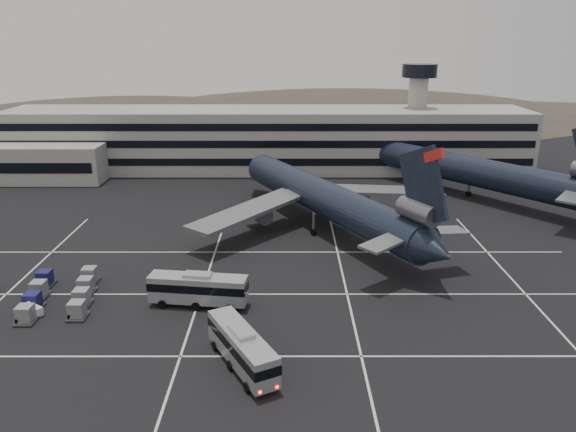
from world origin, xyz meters
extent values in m
plane|color=black|center=(0.00, 0.00, 0.00)|extent=(260.00, 260.00, 0.00)
cube|color=silver|center=(0.00, -10.00, 0.01)|extent=(90.00, 0.25, 0.01)
cube|color=silver|center=(0.00, 4.00, 0.01)|extent=(90.00, 0.25, 0.01)
cube|color=silver|center=(0.00, 18.00, 0.01)|extent=(90.00, 0.25, 0.01)
cube|color=silver|center=(-30.00, 6.00, 0.01)|extent=(0.25, 55.00, 0.01)
cube|color=silver|center=(-6.00, 6.00, 0.01)|extent=(0.25, 55.00, 0.01)
cube|color=silver|center=(12.00, 6.00, 0.01)|extent=(0.25, 55.00, 0.01)
cube|color=silver|center=(34.00, 6.00, 0.01)|extent=(0.25, 55.00, 0.01)
cube|color=gray|center=(0.00, 72.00, 7.00)|extent=(120.00, 18.00, 14.00)
cube|color=black|center=(0.00, 62.95, 3.50)|extent=(118.00, 0.20, 1.60)
cube|color=black|center=(0.00, 62.95, 7.50)|extent=(118.00, 0.20, 1.60)
cube|color=black|center=(0.00, 62.95, 11.20)|extent=(118.00, 0.20, 1.60)
cube|color=gray|center=(-50.00, 60.00, 4.00)|extent=(30.00, 10.00, 8.00)
cylinder|color=gray|center=(35.00, 74.00, 11.00)|extent=(4.40, 4.40, 22.00)
cylinder|color=black|center=(35.00, 74.00, 22.50)|extent=(8.00, 8.00, 3.00)
ellipsoid|color=#38332B|center=(-60.00, 170.00, -10.50)|extent=(196.00, 140.00, 32.00)
ellipsoid|color=#38332B|center=(30.00, 170.00, -13.50)|extent=(252.00, 180.00, 44.00)
ellipsoid|color=#38332B|center=(110.00, 170.00, -9.00)|extent=(168.00, 120.00, 24.00)
cylinder|color=black|center=(10.68, 28.47, 5.20)|extent=(27.25, 45.11, 5.60)
cone|color=black|center=(-1.49, 51.67, 5.20)|extent=(7.05, 6.59, 5.60)
cone|color=black|center=(22.98, 5.00, 5.20)|extent=(6.79, 6.77, 5.04)
cube|color=black|center=(21.36, 8.10, 12.60)|extent=(4.84, 8.62, 10.97)
cube|color=red|center=(22.06, 6.77, 16.80)|extent=(1.99, 3.12, 2.24)
cylinder|color=#595B60|center=(21.13, 8.54, 9.30)|extent=(5.18, 6.57, 2.70)
cube|color=slate|center=(17.17, 7.04, 5.80)|extent=(7.82, 7.25, 0.87)
cube|color=slate|center=(24.61, 10.94, 5.80)|extent=(8.09, 5.11, 0.87)
cube|color=slate|center=(-1.32, 24.44, 4.40)|extent=(18.43, 20.33, 1.75)
cylinder|color=#595B60|center=(-0.06, 28.49, 2.70)|extent=(4.95, 6.12, 2.70)
cube|color=slate|center=(20.82, 36.05, 4.40)|extent=(22.44, 7.65, 1.75)
cylinder|color=#595B60|center=(16.77, 37.31, 2.70)|extent=(4.95, 6.12, 2.70)
cylinder|color=slate|center=(3.55, 42.07, 2.20)|extent=(0.44, 0.44, 3.00)
cylinder|color=black|center=(3.55, 42.07, 0.55)|extent=(0.95, 1.21, 1.10)
cylinder|color=slate|center=(8.77, 25.21, 2.20)|extent=(0.44, 0.44, 3.00)
cylinder|color=black|center=(8.77, 25.21, 0.55)|extent=(0.95, 1.21, 1.10)
cylinder|color=slate|center=(14.44, 28.18, 2.20)|extent=(0.44, 0.44, 3.00)
cylinder|color=black|center=(14.44, 28.18, 0.55)|extent=(0.95, 1.21, 1.10)
cylinder|color=black|center=(40.26, 47.62, 5.20)|extent=(33.74, 41.43, 5.60)
cone|color=black|center=(24.26, 68.37, 5.20)|extent=(7.18, 6.98, 5.60)
cube|color=slate|center=(50.36, 27.63, 5.80)|extent=(7.30, 7.79, 0.87)
cylinder|color=slate|center=(40.26, 47.62, 2.20)|extent=(0.44, 0.44, 3.00)
cylinder|color=black|center=(40.26, 47.62, 0.55)|extent=(1.07, 1.18, 1.10)
cube|color=#9B9DA3|center=(0.33, -11.76, 2.12)|extent=(7.62, 11.23, 3.10)
cube|color=black|center=(0.33, -11.76, 2.49)|extent=(7.71, 11.32, 0.98)
cube|color=#9B9DA3|center=(0.33, -11.76, 3.85)|extent=(2.92, 3.51, 0.36)
cylinder|color=black|center=(1.06, -15.87, 0.50)|extent=(0.76, 1.03, 0.99)
cylinder|color=black|center=(3.34, -14.66, 0.50)|extent=(0.76, 1.03, 0.99)
cylinder|color=black|center=(-0.81, -12.36, 0.50)|extent=(0.76, 1.03, 0.99)
cylinder|color=black|center=(1.47, -11.15, 0.50)|extent=(0.76, 1.03, 0.99)
cylinder|color=black|center=(-2.68, -8.86, 0.50)|extent=(0.76, 1.03, 0.99)
cylinder|color=black|center=(-0.41, -7.64, 0.50)|extent=(0.76, 1.03, 0.99)
cube|color=#FF0C05|center=(2.28, -17.17, 0.93)|extent=(0.27, 0.19, 0.23)
cube|color=#FF0C05|center=(3.74, -16.40, 0.93)|extent=(0.27, 0.19, 0.23)
cube|color=#9B9DA3|center=(-5.80, 1.07, 2.14)|extent=(11.75, 4.12, 3.14)
cube|color=black|center=(-5.80, 1.07, 2.52)|extent=(11.82, 4.19, 0.99)
cube|color=#9B9DA3|center=(-5.80, 1.07, 3.90)|extent=(3.33, 2.08, 0.37)
cylinder|color=black|center=(-1.98, -0.76, 0.50)|extent=(1.04, 0.47, 1.00)
cylinder|color=black|center=(-1.63, 1.83, 0.50)|extent=(1.04, 0.47, 1.00)
cylinder|color=black|center=(-5.97, -0.23, 0.50)|extent=(1.04, 0.47, 1.00)
cylinder|color=black|center=(-5.62, 2.36, 0.50)|extent=(1.04, 0.47, 1.00)
cylinder|color=black|center=(-9.96, 0.31, 0.50)|extent=(1.04, 0.47, 1.00)
cylinder|color=black|center=(-9.61, 2.90, 0.50)|extent=(1.04, 0.47, 1.00)
cube|color=silver|center=(-24.34, -1.41, 0.60)|extent=(2.73, 2.48, 0.99)
cube|color=silver|center=(-23.89, -1.73, 1.26)|extent=(1.51, 1.56, 0.55)
cylinder|color=black|center=(-23.98, -2.42, 0.31)|extent=(0.64, 0.55, 0.62)
cylinder|color=black|center=(-23.27, -1.43, 0.31)|extent=(0.64, 0.55, 0.62)
cylinder|color=black|center=(-25.41, -1.39, 0.31)|extent=(0.64, 0.55, 0.62)
cylinder|color=black|center=(-24.70, -0.41, 0.31)|extent=(0.64, 0.55, 0.62)
cube|color=#2D2D30|center=(-24.34, -3.06, 0.17)|extent=(2.48, 2.74, 0.20)
cylinder|color=black|center=(-24.34, -3.06, 0.11)|extent=(0.11, 0.22, 0.22)
cube|color=gray|center=(-24.34, -3.06, 1.14)|extent=(1.97, 1.97, 1.74)
cube|color=#2D2D30|center=(-18.99, -2.05, 0.17)|extent=(2.48, 2.74, 0.20)
cylinder|color=black|center=(-18.99, -2.05, 0.11)|extent=(0.11, 0.22, 0.22)
cube|color=gray|center=(-18.99, -2.05, 1.14)|extent=(1.97, 1.97, 1.74)
cube|color=#2D2D30|center=(-24.95, 0.14, 0.17)|extent=(2.48, 2.74, 0.20)
cylinder|color=black|center=(-24.95, 0.14, 0.11)|extent=(0.11, 0.22, 0.22)
cube|color=#15164C|center=(-24.95, 0.14, 1.14)|extent=(1.97, 1.97, 1.74)
cube|color=#2D2D30|center=(-19.60, 1.16, 0.17)|extent=(2.48, 2.74, 0.20)
cylinder|color=black|center=(-19.60, 1.16, 0.11)|extent=(0.11, 0.22, 0.22)
cube|color=gray|center=(-19.60, 1.16, 1.14)|extent=(1.97, 1.97, 1.74)
cube|color=#2D2D30|center=(-25.55, 3.35, 0.17)|extent=(2.48, 2.74, 0.20)
cylinder|color=black|center=(-25.55, 3.35, 0.11)|extent=(0.11, 0.22, 0.22)
cube|color=gray|center=(-25.55, 3.35, 1.14)|extent=(1.97, 1.97, 1.74)
cube|color=#2D2D30|center=(-20.21, 4.36, 0.17)|extent=(2.48, 2.74, 0.20)
cylinder|color=black|center=(-20.21, 4.36, 0.11)|extent=(0.11, 0.22, 0.22)
cube|color=gray|center=(-20.21, 4.36, 1.14)|extent=(1.97, 1.97, 1.74)
cube|color=#2D2D30|center=(-26.16, 6.56, 0.17)|extent=(2.48, 2.74, 0.20)
cylinder|color=black|center=(-26.16, 6.56, 0.11)|extent=(0.11, 0.22, 0.22)
cube|color=#15164C|center=(-26.16, 6.56, 1.14)|extent=(1.97, 1.97, 1.74)
cube|color=#2D2D30|center=(-20.81, 7.57, 0.17)|extent=(2.48, 2.74, 0.20)
cylinder|color=black|center=(-20.81, 7.57, 0.11)|extent=(0.11, 0.22, 0.22)
cube|color=gray|center=(-20.81, 7.57, 1.14)|extent=(1.97, 1.97, 1.74)
camera|label=1|loc=(4.67, -58.65, 30.50)|focal=35.00mm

